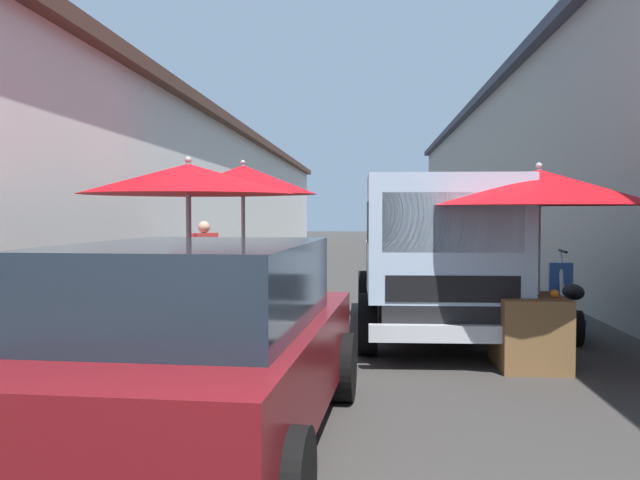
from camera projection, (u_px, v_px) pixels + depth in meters
ground at (361, 287)px, 15.25m from camera, size 90.00×90.00×0.00m
building_left_whitewash at (86, 195)px, 17.93m from camera, size 49.80×7.50×4.24m
fruit_stall_near_right at (186, 219)px, 7.19m from camera, size 2.25×2.25×2.24m
fruit_stall_far_right at (537, 212)px, 7.45m from camera, size 2.48×2.48×2.20m
fruit_stall_mid_lane at (242, 198)px, 10.10m from camera, size 2.17×2.17×2.43m
hatchback_car at (200, 345)px, 4.78m from camera, size 4.01×2.11×1.45m
delivery_truck at (437, 262)px, 8.61m from camera, size 4.95×2.03×2.08m
vendor_by_crates at (204, 259)px, 11.86m from camera, size 0.51×0.42×1.51m
parked_scooter at (568, 303)px, 9.18m from camera, size 1.69×0.41×1.14m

